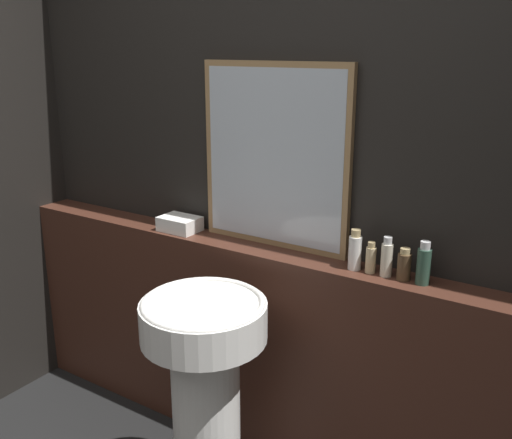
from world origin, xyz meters
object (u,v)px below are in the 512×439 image
shampoo_bottle (355,251)px  body_wash_bottle (404,265)px  mirror (274,157)px  lotion_bottle (387,258)px  towel_stack (180,224)px  conditioner_bottle (371,258)px  hand_soap_bottle (424,264)px  pedestal_sink (206,384)px

shampoo_bottle → body_wash_bottle: 0.20m
mirror → shampoo_bottle: bearing=-9.9°
lotion_bottle → towel_stack: bearing=180.0°
towel_stack → lotion_bottle: 1.01m
conditioner_bottle → lotion_bottle: (0.06, 0.00, 0.01)m
mirror → body_wash_bottle: mirror is taller
mirror → body_wash_bottle: bearing=-6.7°
mirror → hand_soap_bottle: (0.68, -0.07, -0.31)m
conditioner_bottle → lotion_bottle: size_ratio=0.79×
pedestal_sink → towel_stack: towel_stack is taller
towel_stack → shampoo_bottle: size_ratio=1.14×
lotion_bottle → hand_soap_bottle: bearing=-0.0°
lotion_bottle → body_wash_bottle: (0.07, -0.00, -0.01)m
pedestal_sink → towel_stack: 0.80m
mirror → hand_soap_bottle: size_ratio=4.73×
mirror → towel_stack: mirror is taller
towel_stack → shampoo_bottle: (0.88, 0.00, 0.04)m
towel_stack → lotion_bottle: bearing=0.0°
conditioner_bottle → body_wash_bottle: bearing=-0.0°
body_wash_bottle → hand_soap_bottle: 0.07m
mirror → shampoo_bottle: (0.41, -0.07, -0.31)m
body_wash_bottle → lotion_bottle: bearing=180.0°
lotion_bottle → hand_soap_bottle: (0.14, -0.00, 0.00)m
pedestal_sink → body_wash_bottle: size_ratio=7.54×
conditioner_bottle → body_wash_bottle: 0.13m
pedestal_sink → shampoo_bottle: bearing=48.5°
towel_stack → shampoo_bottle: bearing=0.0°
hand_soap_bottle → lotion_bottle: bearing=180.0°
mirror → shampoo_bottle: mirror is taller
shampoo_bottle → hand_soap_bottle: size_ratio=0.99×
body_wash_bottle → hand_soap_bottle: size_ratio=0.75×
mirror → towel_stack: size_ratio=4.22×
pedestal_sink → conditioner_bottle: 0.80m
shampoo_bottle → lotion_bottle: (0.13, -0.00, -0.00)m
conditioner_bottle → shampoo_bottle: bearing=180.0°
towel_stack → body_wash_bottle: (1.08, -0.00, 0.02)m
mirror → conditioner_bottle: bearing=-8.6°
pedestal_sink → conditioner_bottle: size_ratio=7.57×
hand_soap_bottle → pedestal_sink: bearing=-145.9°
body_wash_bottle → towel_stack: bearing=180.0°
pedestal_sink → lotion_bottle: 0.84m
pedestal_sink → towel_stack: bearing=137.2°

